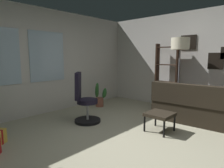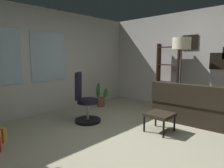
% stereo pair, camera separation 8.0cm
% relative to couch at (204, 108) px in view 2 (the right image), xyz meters
% --- Properties ---
extents(ground_plane, '(5.55, 5.35, 0.10)m').
position_rel_couch_xyz_m(ground_plane, '(-2.09, 0.42, -0.35)').
color(ground_plane, '#A8A489').
extents(wall_back_with_windows, '(5.55, 0.12, 2.56)m').
position_rel_couch_xyz_m(wall_back_with_windows, '(-2.11, 3.15, 0.99)').
color(wall_back_with_windows, silver).
rests_on(wall_back_with_windows, ground_plane).
extents(wall_right_with_frames, '(0.12, 5.35, 2.56)m').
position_rel_couch_xyz_m(wall_right_with_frames, '(0.74, 0.42, 0.98)').
color(wall_right_with_frames, silver).
rests_on(wall_right_with_frames, ground_plane).
extents(couch, '(1.70, 1.80, 0.85)m').
position_rel_couch_xyz_m(couch, '(0.00, 0.00, 0.00)').
color(couch, black).
rests_on(couch, ground_plane).
extents(footstool, '(0.47, 0.46, 0.36)m').
position_rel_couch_xyz_m(footstool, '(-1.19, 0.40, 0.01)').
color(footstool, black).
rests_on(footstool, ground_plane).
extents(office_chair, '(0.59, 0.59, 1.08)m').
position_rel_couch_xyz_m(office_chair, '(-1.82, 1.85, 0.12)').
color(office_chair, black).
rests_on(office_chair, ground_plane).
extents(bookshelf, '(0.18, 0.64, 1.76)m').
position_rel_couch_xyz_m(bookshelf, '(0.47, 1.12, 0.47)').
color(bookshelf, black).
rests_on(bookshelf, ground_plane).
extents(floor_lamp, '(0.43, 0.43, 1.86)m').
position_rel_couch_xyz_m(floor_lamp, '(0.20, 0.68, 1.32)').
color(floor_lamp, slate).
rests_on(floor_lamp, ground_plane).
extents(potted_plant, '(0.36, 0.41, 0.70)m').
position_rel_couch_xyz_m(potted_plant, '(-0.66, 2.58, -0.03)').
color(potted_plant, '#925342').
rests_on(potted_plant, ground_plane).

